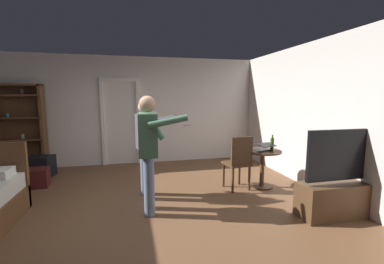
{
  "coord_description": "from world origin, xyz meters",
  "views": [
    {
      "loc": [
        -0.03,
        -3.78,
        1.69
      ],
      "look_at": [
        0.95,
        0.38,
        1.1
      ],
      "focal_mm": 24.21,
      "sensor_mm": 36.0,
      "label": 1
    }
  ],
  "objects": [
    {
      "name": "doorway_frame",
      "position": [
        -0.27,
        2.82,
        1.22
      ],
      "size": [
        0.93,
        0.08,
        2.13
      ],
      "color": "white",
      "rests_on": "ground_plane"
    },
    {
      "name": "bottle_on_table",
      "position": [
        2.46,
        0.4,
        0.83
      ],
      "size": [
        0.06,
        0.06,
        0.3
      ],
      "color": "#305416",
      "rests_on": "side_table"
    },
    {
      "name": "laptop",
      "position": [
        2.3,
        0.44,
        0.75
      ],
      "size": [
        0.39,
        0.4,
        0.15
      ],
      "color": "black",
      "rests_on": "side_table"
    },
    {
      "name": "tv_flatscreen",
      "position": [
        2.85,
        -0.85,
        0.35
      ],
      "size": [
        1.27,
        0.4,
        1.24
      ],
      "color": "#4C331E",
      "rests_on": "ground_plane"
    },
    {
      "name": "wall_back",
      "position": [
        0.0,
        2.9,
        1.33
      ],
      "size": [
        6.54,
        0.12,
        2.66
      ],
      "primitive_type": "cube",
      "color": "silver",
      "rests_on": "ground_plane"
    },
    {
      "name": "bookshelf",
      "position": [
        -2.44,
        2.68,
        1.05
      ],
      "size": [
        1.01,
        0.32,
        1.96
      ],
      "color": "brown",
      "rests_on": "ground_plane"
    },
    {
      "name": "wooden_chair",
      "position": [
        1.83,
        0.44,
        0.54
      ],
      "size": [
        0.47,
        0.47,
        0.99
      ],
      "color": "#4C331E",
      "rests_on": "ground_plane"
    },
    {
      "name": "suitcase_dark",
      "position": [
        -1.92,
        2.14,
        0.22
      ],
      "size": [
        0.56,
        0.48,
        0.44
      ],
      "primitive_type": "cube",
      "rotation": [
        0.0,
        0.0,
        -0.25
      ],
      "color": "black",
      "rests_on": "ground_plane"
    },
    {
      "name": "person_striped_shirt",
      "position": [
        0.21,
        0.5,
        0.94
      ],
      "size": [
        0.68,
        0.6,
        1.63
      ],
      "color": "slate",
      "rests_on": "ground_plane"
    },
    {
      "name": "person_blue_shirt",
      "position": [
        0.21,
        -0.11,
        0.99
      ],
      "size": [
        0.71,
        0.61,
        1.7
      ],
      "color": "slate",
      "rests_on": "ground_plane"
    },
    {
      "name": "wall_right",
      "position": [
        3.21,
        0.0,
        1.33
      ],
      "size": [
        0.12,
        5.93,
        2.66
      ],
      "primitive_type": "cube",
      "color": "silver",
      "rests_on": "ground_plane"
    },
    {
      "name": "side_table",
      "position": [
        2.32,
        0.48,
        0.48
      ],
      "size": [
        0.68,
        0.68,
        0.7
      ],
      "color": "#4C331E",
      "rests_on": "ground_plane"
    },
    {
      "name": "suitcase_small",
      "position": [
        -1.87,
        1.47,
        0.17
      ],
      "size": [
        0.6,
        0.45,
        0.34
      ],
      "primitive_type": "cube",
      "rotation": [
        0.0,
        0.0,
        0.1
      ],
      "color": "#4C1919",
      "rests_on": "ground_plane"
    },
    {
      "name": "ground_plane",
      "position": [
        0.0,
        0.0,
        0.0
      ],
      "size": [
        6.93,
        6.93,
        0.0
      ],
      "primitive_type": "plane",
      "color": "brown"
    }
  ]
}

